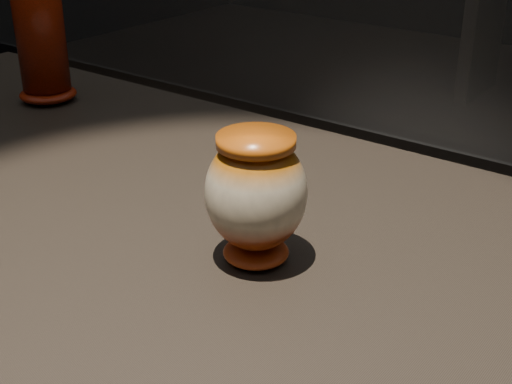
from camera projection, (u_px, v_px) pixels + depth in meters
display_plinth at (196, 356)px, 1.16m from camera, size 2.00×0.80×0.90m
main_vase at (256, 194)px, 0.88m from camera, size 0.16×0.16×0.17m
tall_vase at (38, 14)px, 1.43m from camera, size 0.12×0.12×0.38m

